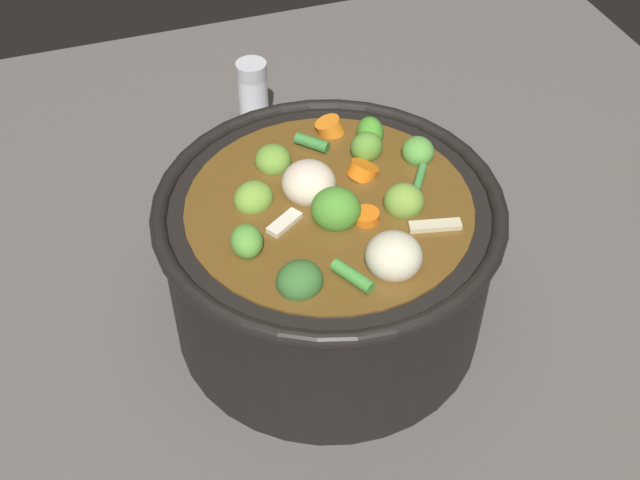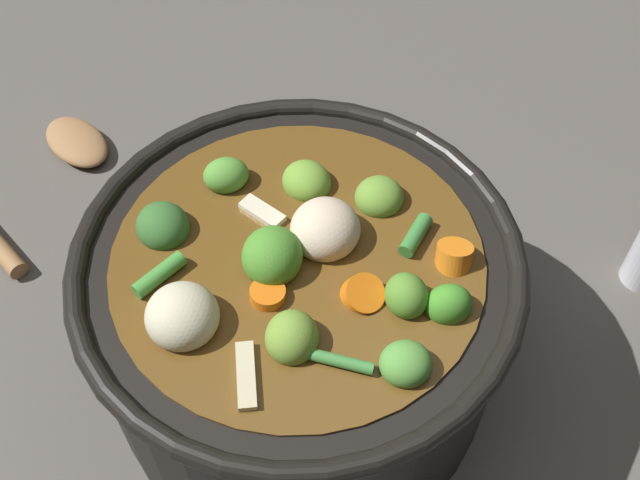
% 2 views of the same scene
% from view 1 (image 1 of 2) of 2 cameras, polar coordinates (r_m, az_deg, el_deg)
% --- Properties ---
extents(ground_plane, '(1.10, 1.10, 0.00)m').
position_cam_1_polar(ground_plane, '(0.77, 0.56, -5.23)').
color(ground_plane, '#514C47').
extents(cooking_pot, '(0.29, 0.29, 0.17)m').
position_cam_1_polar(cooking_pot, '(0.71, 0.61, -1.27)').
color(cooking_pot, black).
rests_on(cooking_pot, ground_plane).
extents(salt_shaker, '(0.03, 0.03, 0.09)m').
position_cam_1_polar(salt_shaker, '(0.95, -4.66, 9.77)').
color(salt_shaker, silver).
rests_on(salt_shaker, ground_plane).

